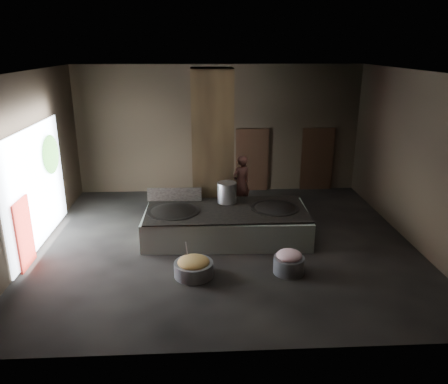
{
  "coord_description": "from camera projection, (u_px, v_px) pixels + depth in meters",
  "views": [
    {
      "loc": [
        -0.64,
        -10.85,
        5.11
      ],
      "look_at": [
        -0.03,
        0.56,
        1.25
      ],
      "focal_mm": 35.0,
      "sensor_mm": 36.0,
      "label": 1
    }
  ],
  "objects": [
    {
      "name": "platform_cap",
      "position": [
        226.0,
        210.0,
        11.97
      ],
      "size": [
        4.37,
        2.1,
        0.03
      ],
      "primitive_type": "cube",
      "color": "black",
      "rests_on": "hearth_platform"
    },
    {
      "name": "doorway_near_glow",
      "position": [
        256.0,
        161.0,
        16.11
      ],
      "size": [
        0.79,
        0.04,
        1.87
      ],
      "primitive_type": "cube",
      "color": "#8C6647",
      "rests_on": "ground"
    },
    {
      "name": "tree_silhouette",
      "position": [
        51.0,
        154.0,
        12.22
      ],
      "size": [
        0.28,
        1.1,
        1.1
      ],
      "primitive_type": "ellipsoid",
      "color": "#194714",
      "rests_on": "left_opening"
    },
    {
      "name": "veg_basin",
      "position": [
        194.0,
        269.0,
        10.13
      ],
      "size": [
        1.16,
        1.16,
        0.34
      ],
      "primitive_type": "cylinder",
      "rotation": [
        0.0,
        0.0,
        0.34
      ],
      "color": "gray",
      "rests_on": "ground"
    },
    {
      "name": "doorway_near",
      "position": [
        252.0,
        161.0,
        15.86
      ],
      "size": [
        1.18,
        0.08,
        2.38
      ],
      "primitive_type": "cube",
      "color": "black",
      "rests_on": "ground"
    },
    {
      "name": "ladle",
      "position": [
        187.0,
        252.0,
        10.15
      ],
      "size": [
        0.06,
        0.36,
        0.65
      ],
      "primitive_type": "cylinder",
      "rotation": [
        0.49,
        0.0,
        -0.1
      ],
      "color": "silver",
      "rests_on": "veg_basin"
    },
    {
      "name": "right_wall",
      "position": [
        418.0,
        159.0,
        11.47
      ],
      "size": [
        0.1,
        9.0,
        4.5
      ],
      "primitive_type": "cube",
      "color": "black",
      "rests_on": "ground"
    },
    {
      "name": "wok_left",
      "position": [
        173.0,
        214.0,
        11.87
      ],
      "size": [
        1.41,
        1.41,
        0.39
      ],
      "primitive_type": "ellipsoid",
      "color": "black",
      "rests_on": "hearth_platform"
    },
    {
      "name": "meat_fill",
      "position": [
        289.0,
        255.0,
        10.18
      ],
      "size": [
        0.6,
        0.6,
        0.23
      ],
      "primitive_type": "ellipsoid",
      "color": "#CA798B",
      "rests_on": "meat_basin"
    },
    {
      "name": "meat_basin",
      "position": [
        289.0,
        265.0,
        10.26
      ],
      "size": [
        0.75,
        0.75,
        0.4
      ],
      "primitive_type": "cylinder",
      "rotation": [
        0.0,
        0.0,
        0.04
      ],
      "color": "gray",
      "rests_on": "ground"
    },
    {
      "name": "doorway_far",
      "position": [
        317.0,
        160.0,
        15.98
      ],
      "size": [
        1.18,
        0.08,
        2.38
      ],
      "primitive_type": "cube",
      "color": "black",
      "rests_on": "ground"
    },
    {
      "name": "pillar",
      "position": [
        212.0,
        146.0,
        13.0
      ],
      "size": [
        1.2,
        1.2,
        4.5
      ],
      "primitive_type": "cube",
      "color": "black",
      "rests_on": "ground"
    },
    {
      "name": "cook",
      "position": [
        241.0,
        183.0,
        13.96
      ],
      "size": [
        0.79,
        0.7,
        1.81
      ],
      "primitive_type": "imported",
      "rotation": [
        0.0,
        0.0,
        3.66
      ],
      "color": "brown",
      "rests_on": "ground"
    },
    {
      "name": "splash_guard",
      "position": [
        175.0,
        194.0,
        12.54
      ],
      "size": [
        1.56,
        0.11,
        0.39
      ],
      "primitive_type": "cube",
      "rotation": [
        0.0,
        0.0,
        -0.03
      ],
      "color": "black",
      "rests_on": "hearth_platform"
    },
    {
      "name": "wok_right",
      "position": [
        275.0,
        210.0,
        12.11
      ],
      "size": [
        1.31,
        1.31,
        0.37
      ],
      "primitive_type": "ellipsoid",
      "color": "black",
      "rests_on": "hearth_platform"
    },
    {
      "name": "left_wall",
      "position": [
        26.0,
        165.0,
        10.96
      ],
      "size": [
        0.1,
        9.0,
        4.5
      ],
      "primitive_type": "cube",
      "color": "black",
      "rests_on": "ground"
    },
    {
      "name": "front_wall",
      "position": [
        243.0,
        235.0,
        6.91
      ],
      "size": [
        10.0,
        0.1,
        4.5
      ],
      "primitive_type": "cube",
      "color": "black",
      "rests_on": "ground"
    },
    {
      "name": "floor",
      "position": [
        226.0,
        243.0,
        11.95
      ],
      "size": [
        10.0,
        9.0,
        0.1
      ],
      "primitive_type": "cube",
      "color": "black",
      "rests_on": "ground"
    },
    {
      "name": "back_wall",
      "position": [
        219.0,
        130.0,
        15.52
      ],
      "size": [
        10.0,
        0.1,
        4.5
      ],
      "primitive_type": "cube",
      "color": "black",
      "rests_on": "ground"
    },
    {
      "name": "veg_fill",
      "position": [
        194.0,
        262.0,
        10.08
      ],
      "size": [
        0.75,
        0.75,
        0.23
      ],
      "primitive_type": "ellipsoid",
      "color": "olive",
      "rests_on": "veg_basin"
    },
    {
      "name": "ceiling",
      "position": [
        226.0,
        69.0,
        10.48
      ],
      "size": [
        10.0,
        9.0,
        0.1
      ],
      "primitive_type": "cube",
      "color": "black",
      "rests_on": "back_wall"
    },
    {
      "name": "stock_pot",
      "position": [
        227.0,
        192.0,
        12.4
      ],
      "size": [
        0.54,
        0.54,
        0.58
      ],
      "primitive_type": "cylinder",
      "color": "silver",
      "rests_on": "hearth_platform"
    },
    {
      "name": "left_opening",
      "position": [
        36.0,
        187.0,
        11.36
      ],
      "size": [
        0.04,
        4.2,
        3.1
      ],
      "primitive_type": "cube",
      "color": "white",
      "rests_on": "ground"
    },
    {
      "name": "hearth_platform",
      "position": [
        226.0,
        224.0,
        12.11
      ],
      "size": [
        4.54,
        2.29,
        0.78
      ],
      "primitive_type": "cube",
      "rotation": [
        0.0,
        0.0,
        -0.03
      ],
      "color": "silver",
      "rests_on": "ground"
    },
    {
      "name": "pavilion_sliver",
      "position": [
        24.0,
        234.0,
        10.38
      ],
      "size": [
        0.05,
        0.9,
        1.7
      ],
      "primitive_type": "cube",
      "color": "maroon",
      "rests_on": "ground"
    },
    {
      "name": "wok_right_rim",
      "position": [
        275.0,
        208.0,
        12.09
      ],
      "size": [
        1.34,
        1.34,
        0.05
      ],
      "primitive_type": "cylinder",
      "color": "black",
      "rests_on": "hearth_platform"
    },
    {
      "name": "doorway_far_glow",
      "position": [
        318.0,
        162.0,
        15.98
      ],
      "size": [
        0.9,
        0.04,
        2.13
      ],
      "primitive_type": "cube",
      "color": "#8C6647",
      "rests_on": "ground"
    },
    {
      "name": "wok_left_rim",
      "position": [
        173.0,
        211.0,
        11.85
      ],
      "size": [
        1.44,
        1.44,
        0.05
      ],
      "primitive_type": "cylinder",
      "color": "black",
      "rests_on": "hearth_platform"
    }
  ]
}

